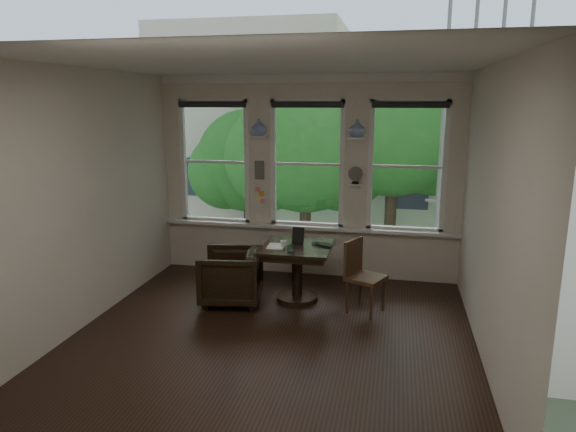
% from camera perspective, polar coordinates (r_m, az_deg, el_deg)
% --- Properties ---
extents(ground, '(4.50, 4.50, 0.00)m').
position_cam_1_polar(ground, '(6.04, -1.68, -13.06)').
color(ground, black).
rests_on(ground, ground).
extents(ceiling, '(4.50, 4.50, 0.00)m').
position_cam_1_polar(ceiling, '(5.45, -1.89, 16.65)').
color(ceiling, silver).
rests_on(ceiling, ground).
extents(wall_back, '(4.50, 0.00, 4.50)m').
position_cam_1_polar(wall_back, '(7.73, 2.19, 4.32)').
color(wall_back, beige).
rests_on(wall_back, ground).
extents(wall_front, '(4.50, 0.00, 4.50)m').
position_cam_1_polar(wall_front, '(3.48, -10.63, -6.31)').
color(wall_front, beige).
rests_on(wall_front, ground).
extents(wall_left, '(0.00, 4.50, 4.50)m').
position_cam_1_polar(wall_left, '(6.46, -21.56, 1.79)').
color(wall_left, beige).
rests_on(wall_left, ground).
extents(wall_right, '(0.00, 4.50, 4.50)m').
position_cam_1_polar(wall_right, '(5.49, 21.71, -0.03)').
color(wall_right, beige).
rests_on(wall_right, ground).
extents(window_left, '(1.10, 0.12, 1.90)m').
position_cam_1_polar(window_left, '(8.07, -8.05, 5.99)').
color(window_left, white).
rests_on(window_left, ground).
extents(window_center, '(1.10, 0.12, 1.90)m').
position_cam_1_polar(window_center, '(7.70, 2.20, 5.79)').
color(window_center, white).
rests_on(window_center, ground).
extents(window_right, '(1.10, 0.12, 1.90)m').
position_cam_1_polar(window_right, '(7.59, 13.10, 5.37)').
color(window_right, white).
rests_on(window_right, ground).
extents(shelf_left, '(0.26, 0.16, 0.03)m').
position_cam_1_polar(shelf_left, '(7.72, -3.27, 8.78)').
color(shelf_left, white).
rests_on(shelf_left, ground).
extents(shelf_right, '(0.26, 0.16, 0.03)m').
position_cam_1_polar(shelf_right, '(7.47, 7.64, 8.56)').
color(shelf_right, white).
rests_on(shelf_right, ground).
extents(intercom, '(0.14, 0.06, 0.28)m').
position_cam_1_polar(intercom, '(7.80, -3.17, 5.13)').
color(intercom, '#59544F').
rests_on(intercom, ground).
extents(sticky_notes, '(0.16, 0.01, 0.24)m').
position_cam_1_polar(sticky_notes, '(7.86, -3.13, 2.60)').
color(sticky_notes, pink).
rests_on(sticky_notes, ground).
extents(desk_fan, '(0.20, 0.20, 0.24)m').
position_cam_1_polar(desk_fan, '(7.52, 7.50, 4.21)').
color(desk_fan, '#59544F').
rests_on(desk_fan, ground).
extents(vase_left, '(0.24, 0.24, 0.25)m').
position_cam_1_polar(vase_left, '(7.71, -3.29, 9.81)').
color(vase_left, white).
rests_on(vase_left, shelf_left).
extents(vase_right, '(0.24, 0.24, 0.25)m').
position_cam_1_polar(vase_right, '(7.47, 7.67, 9.63)').
color(vase_right, white).
rests_on(vase_right, shelf_right).
extents(table, '(0.90, 0.90, 0.75)m').
position_cam_1_polar(table, '(6.90, 1.02, -6.34)').
color(table, black).
rests_on(table, ground).
extents(armchair_left, '(0.90, 0.88, 0.72)m').
position_cam_1_polar(armchair_left, '(6.85, -6.39, -6.68)').
color(armchair_left, black).
rests_on(armchair_left, ground).
extents(cushion_red, '(0.45, 0.45, 0.06)m').
position_cam_1_polar(cushion_red, '(6.83, -6.41, -5.96)').
color(cushion_red, maroon).
rests_on(cushion_red, armchair_left).
extents(side_chair_right, '(0.56, 0.56, 0.92)m').
position_cam_1_polar(side_chair_right, '(6.55, 8.67, -6.75)').
color(side_chair_right, '#3F2316').
rests_on(side_chair_right, ground).
extents(laptop, '(0.39, 0.35, 0.03)m').
position_cam_1_polar(laptop, '(6.79, 3.67, -3.23)').
color(laptop, black).
rests_on(laptop, table).
extents(mug, '(0.11, 0.11, 0.08)m').
position_cam_1_polar(mug, '(6.73, -0.52, -3.10)').
color(mug, white).
rests_on(mug, table).
extents(drinking_glass, '(0.12, 0.12, 0.09)m').
position_cam_1_polar(drinking_glass, '(6.50, 0.32, -3.65)').
color(drinking_glass, white).
rests_on(drinking_glass, table).
extents(tablet, '(0.16, 0.08, 0.22)m').
position_cam_1_polar(tablet, '(6.87, 1.14, -2.18)').
color(tablet, black).
rests_on(tablet, table).
extents(papers, '(0.23, 0.31, 0.00)m').
position_cam_1_polar(papers, '(6.77, -1.35, -3.37)').
color(papers, silver).
rests_on(papers, table).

